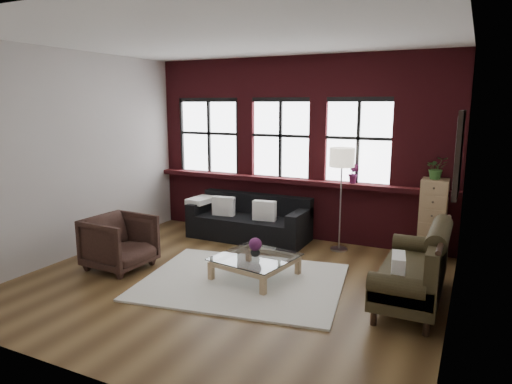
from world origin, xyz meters
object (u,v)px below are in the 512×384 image
at_px(vintage_settee, 412,264).
at_px(vase, 255,252).
at_px(drawer_chest, 433,220).
at_px(coffee_table, 255,268).
at_px(dark_sofa, 249,218).
at_px(floor_lamp, 341,195).
at_px(armchair, 120,242).

relative_size(vintage_settee, vase, 13.28).
bearing_deg(drawer_chest, vase, -137.25).
bearing_deg(vase, coffee_table, 180.00).
bearing_deg(coffee_table, dark_sofa, 119.61).
bearing_deg(vintage_settee, floor_lamp, 129.92).
height_order(dark_sofa, armchair, armchair).
relative_size(coffee_table, floor_lamp, 0.53).
bearing_deg(vase, vintage_settee, 3.78).
relative_size(armchair, floor_lamp, 0.47).
height_order(armchair, vase, armchair).
bearing_deg(vase, drawer_chest, 42.75).
relative_size(dark_sofa, vase, 15.58).
relative_size(coffee_table, vase, 7.19).
distance_m(vintage_settee, coffee_table, 2.07).
bearing_deg(drawer_chest, dark_sofa, -174.54).
bearing_deg(dark_sofa, vase, -60.39).
height_order(armchair, drawer_chest, drawer_chest).
bearing_deg(vintage_settee, coffee_table, -176.22).
xyz_separation_m(vintage_settee, drawer_chest, (0.06, 1.81, 0.15)).
relative_size(armchair, vase, 6.29).
bearing_deg(coffee_table, drawer_chest, 42.75).
xyz_separation_m(vintage_settee, vase, (-2.04, -0.13, -0.10)).
xyz_separation_m(dark_sofa, coffee_table, (0.94, -1.65, -0.23)).
bearing_deg(drawer_chest, vintage_settee, -92.01).
distance_m(coffee_table, drawer_chest, 2.90).
xyz_separation_m(dark_sofa, floor_lamp, (1.64, 0.08, 0.54)).
height_order(vintage_settee, armchair, vintage_settee).
bearing_deg(vase, armchair, -165.73).
bearing_deg(vintage_settee, armchair, -170.99).
xyz_separation_m(vintage_settee, coffee_table, (-2.04, -0.13, -0.33)).
height_order(drawer_chest, floor_lamp, floor_lamp).
xyz_separation_m(coffee_table, drawer_chest, (2.10, 1.94, 0.47)).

